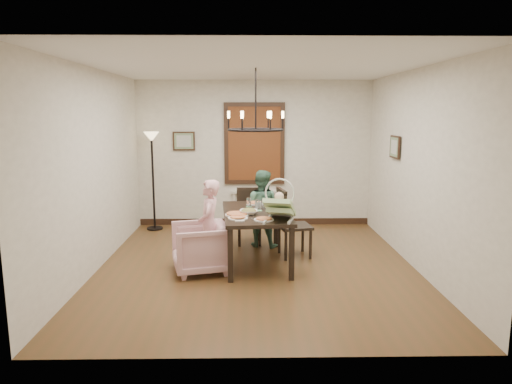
{
  "coord_description": "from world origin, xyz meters",
  "views": [
    {
      "loc": [
        -0.12,
        -6.31,
        2.19
      ],
      "look_at": [
        -0.01,
        0.22,
        1.05
      ],
      "focal_mm": 32.0,
      "sensor_mm": 36.0,
      "label": 1
    }
  ],
  "objects_px": {
    "seated_man": "(261,215)",
    "dining_table": "(256,217)",
    "chair_far": "(249,216)",
    "armchair": "(200,248)",
    "elderly_woman": "(209,234)",
    "baby_bouncer": "(280,206)",
    "chair_right": "(295,222)",
    "drinking_glass": "(257,204)",
    "floor_lamp": "(153,182)"
  },
  "relations": [
    {
      "from": "armchair",
      "to": "floor_lamp",
      "type": "bearing_deg",
      "value": -168.88
    },
    {
      "from": "dining_table",
      "to": "seated_man",
      "type": "bearing_deg",
      "value": 78.6
    },
    {
      "from": "drinking_glass",
      "to": "armchair",
      "type": "bearing_deg",
      "value": -145.04
    },
    {
      "from": "armchair",
      "to": "drinking_glass",
      "type": "distance_m",
      "value": 1.1
    },
    {
      "from": "dining_table",
      "to": "chair_far",
      "type": "bearing_deg",
      "value": 90.87
    },
    {
      "from": "seated_man",
      "to": "drinking_glass",
      "type": "relative_size",
      "value": 7.51
    },
    {
      "from": "chair_far",
      "to": "seated_man",
      "type": "relative_size",
      "value": 0.89
    },
    {
      "from": "armchair",
      "to": "baby_bouncer",
      "type": "height_order",
      "value": "baby_bouncer"
    },
    {
      "from": "seated_man",
      "to": "elderly_woman",
      "type": "bearing_deg",
      "value": 75.57
    },
    {
      "from": "armchair",
      "to": "baby_bouncer",
      "type": "distance_m",
      "value": 1.26
    },
    {
      "from": "chair_far",
      "to": "seated_man",
      "type": "height_order",
      "value": "seated_man"
    },
    {
      "from": "dining_table",
      "to": "armchair",
      "type": "xyz_separation_m",
      "value": [
        -0.77,
        -0.38,
        -0.34
      ]
    },
    {
      "from": "dining_table",
      "to": "armchair",
      "type": "height_order",
      "value": "dining_table"
    },
    {
      "from": "chair_right",
      "to": "seated_man",
      "type": "distance_m",
      "value": 0.75
    },
    {
      "from": "dining_table",
      "to": "drinking_glass",
      "type": "distance_m",
      "value": 0.24
    },
    {
      "from": "seated_man",
      "to": "dining_table",
      "type": "bearing_deg",
      "value": 101.01
    },
    {
      "from": "elderly_woman",
      "to": "drinking_glass",
      "type": "bearing_deg",
      "value": 130.51
    },
    {
      "from": "dining_table",
      "to": "baby_bouncer",
      "type": "xyz_separation_m",
      "value": [
        0.31,
        -0.53,
        0.28
      ]
    },
    {
      "from": "chair_far",
      "to": "armchair",
      "type": "distance_m",
      "value": 1.53
    },
    {
      "from": "armchair",
      "to": "floor_lamp",
      "type": "distance_m",
      "value": 2.67
    },
    {
      "from": "dining_table",
      "to": "elderly_woman",
      "type": "height_order",
      "value": "elderly_woman"
    },
    {
      "from": "chair_right",
      "to": "elderly_woman",
      "type": "distance_m",
      "value": 1.4
    },
    {
      "from": "baby_bouncer",
      "to": "drinking_glass",
      "type": "bearing_deg",
      "value": 126.3
    },
    {
      "from": "baby_bouncer",
      "to": "floor_lamp",
      "type": "relative_size",
      "value": 0.33
    },
    {
      "from": "armchair",
      "to": "floor_lamp",
      "type": "relative_size",
      "value": 0.42
    },
    {
      "from": "dining_table",
      "to": "chair_far",
      "type": "relative_size",
      "value": 1.82
    },
    {
      "from": "dining_table",
      "to": "chair_right",
      "type": "height_order",
      "value": "chair_right"
    },
    {
      "from": "chair_far",
      "to": "armchair",
      "type": "height_order",
      "value": "chair_far"
    },
    {
      "from": "chair_right",
      "to": "drinking_glass",
      "type": "relative_size",
      "value": 7.63
    },
    {
      "from": "chair_far",
      "to": "elderly_woman",
      "type": "height_order",
      "value": "elderly_woman"
    },
    {
      "from": "elderly_woman",
      "to": "chair_right",
      "type": "bearing_deg",
      "value": 119.78
    },
    {
      "from": "armchair",
      "to": "dining_table",
      "type": "bearing_deg",
      "value": 101.74
    },
    {
      "from": "baby_bouncer",
      "to": "floor_lamp",
      "type": "height_order",
      "value": "floor_lamp"
    },
    {
      "from": "elderly_woman",
      "to": "seated_man",
      "type": "xyz_separation_m",
      "value": [
        0.75,
        1.19,
        -0.01
      ]
    },
    {
      "from": "seated_man",
      "to": "drinking_glass",
      "type": "xyz_separation_m",
      "value": [
        -0.08,
        -0.67,
        0.31
      ]
    },
    {
      "from": "chair_far",
      "to": "elderly_woman",
      "type": "bearing_deg",
      "value": -114.82
    },
    {
      "from": "armchair",
      "to": "elderly_woman",
      "type": "bearing_deg",
      "value": 94.43
    },
    {
      "from": "armchair",
      "to": "chair_far",
      "type": "bearing_deg",
      "value": 139.28
    },
    {
      "from": "dining_table",
      "to": "armchair",
      "type": "distance_m",
      "value": 0.93
    },
    {
      "from": "dining_table",
      "to": "armchair",
      "type": "relative_size",
      "value": 2.27
    },
    {
      "from": "drinking_glass",
      "to": "elderly_woman",
      "type": "bearing_deg",
      "value": -142.55
    },
    {
      "from": "dining_table",
      "to": "seated_man",
      "type": "height_order",
      "value": "seated_man"
    },
    {
      "from": "dining_table",
      "to": "floor_lamp",
      "type": "xyz_separation_m",
      "value": [
        -1.89,
        1.98,
        0.22
      ]
    },
    {
      "from": "seated_man",
      "to": "baby_bouncer",
      "type": "distance_m",
      "value": 1.46
    },
    {
      "from": "chair_far",
      "to": "seated_man",
      "type": "xyz_separation_m",
      "value": [
        0.2,
        -0.14,
        0.06
      ]
    },
    {
      "from": "elderly_woman",
      "to": "baby_bouncer",
      "type": "relative_size",
      "value": 1.81
    },
    {
      "from": "dining_table",
      "to": "seated_man",
      "type": "relative_size",
      "value": 1.62
    },
    {
      "from": "chair_far",
      "to": "dining_table",
      "type": "bearing_deg",
      "value": -86.68
    },
    {
      "from": "dining_table",
      "to": "drinking_glass",
      "type": "height_order",
      "value": "drinking_glass"
    },
    {
      "from": "chair_far",
      "to": "drinking_glass",
      "type": "bearing_deg",
      "value": -83.72
    }
  ]
}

